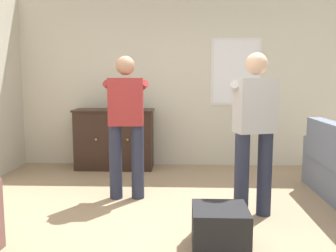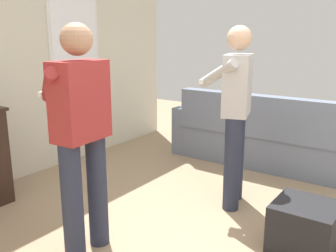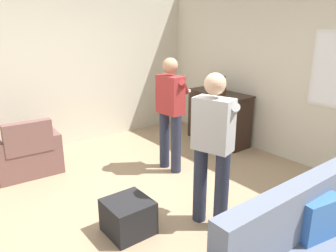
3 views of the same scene
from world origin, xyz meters
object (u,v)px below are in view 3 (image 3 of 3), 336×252
sideboard_cabinet (219,117)px  bottle_wine_green (217,86)px  couch (319,247)px  bottle_liquor_amber (224,87)px  armchair (28,155)px  person_standing_left (171,109)px  ottoman (128,216)px  person_standing_right (213,144)px

sideboard_cabinet → bottle_wine_green: 0.59m
couch → bottle_wine_green: size_ratio=8.08×
bottle_liquor_amber → bottle_wine_green: bearing=178.0°
armchair → person_standing_left: 2.20m
sideboard_cabinet → bottle_wine_green: (-0.03, -0.03, 0.59)m
bottle_wine_green → bottle_liquor_amber: bottle_liquor_amber is taller
couch → bottle_liquor_amber: 3.45m
armchair → ottoman: 2.18m
person_standing_left → sideboard_cabinet: bearing=105.8°
bottle_liquor_amber → person_standing_right: (1.66, -1.94, -0.13)m
ottoman → sideboard_cabinet: bearing=116.4°
sideboard_cabinet → bottle_wine_green: bearing=-139.3°
bottle_wine_green → bottle_liquor_amber: bearing=-2.0°
person_standing_right → bottle_wine_green: bearing=133.2°
sideboard_cabinet → person_standing_right: 2.71m
couch → person_standing_right: person_standing_right is taller
person_standing_right → sideboard_cabinet: bearing=132.2°
person_standing_left → person_standing_right: size_ratio=1.00×
couch → bottle_liquor_amber: bearing=147.0°
bottle_liquor_amber → couch: bearing=-33.0°
ottoman → person_standing_right: person_standing_right is taller
armchair → person_standing_right: size_ratio=0.54×
couch → ottoman: 1.83m
couch → person_standing_right: (-1.17, -0.11, 0.60)m
couch → person_standing_right: size_ratio=1.49×
ottoman → person_standing_right: (0.41, 0.80, 0.75)m
sideboard_cabinet → armchair: bearing=-103.2°
couch → person_standing_left: bearing=170.6°
couch → armchair: couch is taller
couch → sideboard_cabinet: bearing=147.8°
bottle_liquor_amber → armchair: bearing=-105.7°
bottle_wine_green → bottle_liquor_amber: size_ratio=0.98×
sideboard_cabinet → person_standing_left: (0.41, -1.44, 0.46)m
person_standing_left → person_standing_right: bearing=-21.0°
sideboard_cabinet → bottle_wine_green: size_ratio=3.99×
bottle_liquor_amber → person_standing_right: person_standing_right is taller
bottle_liquor_amber → person_standing_left: 1.44m
couch → ottoman: size_ratio=5.46×
bottle_wine_green → person_standing_left: (0.44, -1.41, -0.12)m
armchair → sideboard_cabinet: 3.29m
sideboard_cabinet → couch: bearing=-32.2°
sideboard_cabinet → bottle_liquor_amber: (0.14, -0.04, 0.59)m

